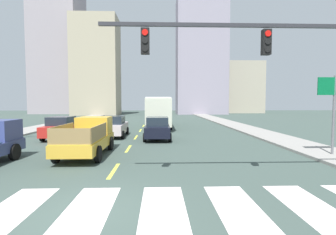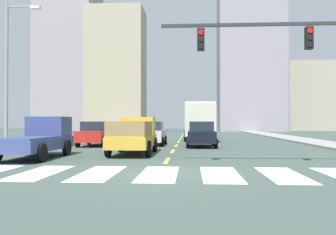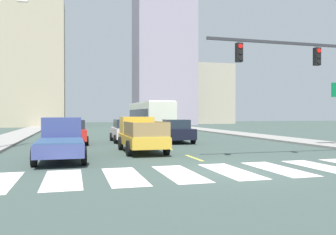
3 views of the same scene
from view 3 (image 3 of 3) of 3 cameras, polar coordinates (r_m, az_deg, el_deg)
The scene contains 26 objects.
ground_plane at distance 13.13m, azimuth 10.32°, elevation -8.76°, with size 160.00×160.00×0.00m, color #3A4943.
sidewalk_right at distance 34.03m, azimuth 13.71°, elevation -2.90°, with size 2.92×110.00×0.15m, color gray.
sidewalk_left at distance 30.20m, azimuth -25.54°, elevation -3.38°, with size 2.92×110.00×0.15m, color gray.
crosswalk_stripe_1 at distance 11.86m, azimuth -17.09°, elevation -9.77°, with size 1.21×3.72×0.01m, color silver.
crosswalk_stripe_2 at distance 11.97m, azimuth -7.37°, elevation -9.65°, with size 1.21×3.72×0.01m, color silver.
crosswalk_stripe_3 at distance 12.40m, azimuth 1.90°, elevation -9.28°, with size 1.21×3.72×0.01m, color silver.
crosswalk_stripe_4 at distance 13.13m, azimuth 10.32°, elevation -8.74°, with size 1.21×3.72×0.01m, color silver.
crosswalk_stripe_5 at distance 14.10m, azimuth 17.71°, elevation -8.12°, with size 1.21×3.72×0.01m, color silver.
crosswalk_stripe_6 at distance 15.27m, azimuth 24.03°, elevation -7.47°, with size 1.21×3.72×0.01m, color silver.
lane_dash_0 at distance 16.78m, azimuth 4.33°, elevation -6.70°, with size 0.16×2.40×0.01m, color #D1D443.
lane_dash_1 at distance 21.52m, azimuth -0.19°, elevation -5.09°, with size 0.16×2.40×0.01m, color #D1D443.
lane_dash_2 at distance 26.36m, azimuth -3.06°, elevation -4.05°, with size 0.16×2.40×0.01m, color #D1D443.
lane_dash_3 at distance 31.25m, azimuth -5.03°, elevation -3.33°, with size 0.16×2.40×0.01m, color #D1D443.
lane_dash_4 at distance 36.17m, azimuth -6.47°, elevation -2.80°, with size 0.16×2.40×0.01m, color #D1D443.
lane_dash_5 at distance 41.11m, azimuth -7.56°, elevation -2.39°, with size 0.16×2.40×0.01m, color #D1D443.
lane_dash_6 at distance 46.06m, azimuth -8.41°, elevation -2.08°, with size 0.16×2.40×0.01m, color #D1D443.
lane_dash_7 at distance 51.02m, azimuth -9.10°, elevation -1.82°, with size 0.16×2.40×0.01m, color #D1D443.
pickup_stakebed at distance 19.52m, azimuth -4.60°, elevation -2.93°, with size 2.18×5.20×1.96m.
pickup_dark at distance 16.81m, azimuth -17.34°, elevation -3.57°, with size 2.18×5.20×1.96m.
city_bus at distance 34.72m, azimuth -3.05°, elevation 0.29°, with size 2.72×10.80×3.32m.
sedan_near_right at distance 26.38m, azimuth -7.12°, elevation -2.19°, with size 2.02×4.40×1.72m.
sedan_far at distance 25.15m, azimuth -15.52°, elevation -2.34°, with size 2.02×4.40×1.72m.
sedan_near_left at distance 25.65m, azimuth 1.30°, elevation -2.26°, with size 2.02×4.40×1.72m.
block_mid_left at distance 69.58m, azimuth -0.68°, elevation 10.19°, with size 11.55×8.39×27.51m, color #958C9C.
block_mid_right at distance 63.13m, azimuth -21.24°, elevation 8.28°, with size 9.62×7.74×21.28m, color tan.
block_low_left at distance 78.58m, azimuth 6.61°, elevation 3.86°, with size 9.95×7.91×13.27m, color #AAA08A.
Camera 3 is at (-5.64, -11.66, 2.13)m, focal length 36.67 mm.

